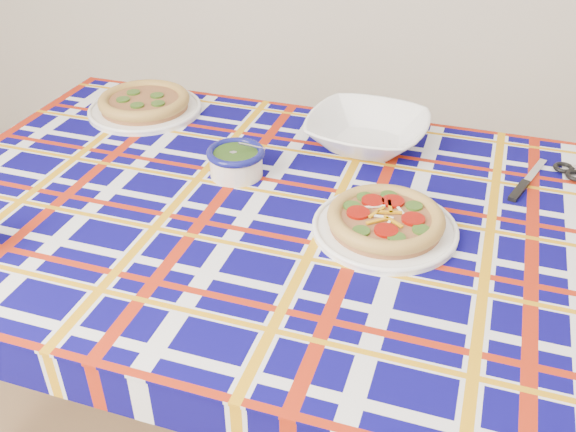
{
  "coord_description": "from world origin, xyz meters",
  "views": [
    {
      "loc": [
        -0.52,
        -0.65,
        1.4
      ],
      "look_at": [
        -0.51,
        0.35,
        0.73
      ],
      "focal_mm": 40.0,
      "sensor_mm": 36.0,
      "label": 1
    }
  ],
  "objects_px": {
    "dining_table": "(291,240)",
    "serving_bowl": "(367,132)",
    "pesto_bowl": "(236,159)",
    "main_focaccia_plate": "(386,219)"
  },
  "relations": [
    {
      "from": "pesto_bowl",
      "to": "serving_bowl",
      "type": "relative_size",
      "value": 0.45
    },
    {
      "from": "dining_table",
      "to": "serving_bowl",
      "type": "xyz_separation_m",
      "value": [
        0.18,
        0.27,
        0.11
      ]
    },
    {
      "from": "main_focaccia_plate",
      "to": "pesto_bowl",
      "type": "relative_size",
      "value": 2.26
    },
    {
      "from": "serving_bowl",
      "to": "pesto_bowl",
      "type": "bearing_deg",
      "value": -154.93
    },
    {
      "from": "dining_table",
      "to": "main_focaccia_plate",
      "type": "height_order",
      "value": "main_focaccia_plate"
    },
    {
      "from": "dining_table",
      "to": "main_focaccia_plate",
      "type": "xyz_separation_m",
      "value": [
        0.17,
        -0.08,
        0.1
      ]
    },
    {
      "from": "main_focaccia_plate",
      "to": "serving_bowl",
      "type": "xyz_separation_m",
      "value": [
        0.0,
        0.35,
        0.01
      ]
    },
    {
      "from": "dining_table",
      "to": "pesto_bowl",
      "type": "height_order",
      "value": "pesto_bowl"
    },
    {
      "from": "pesto_bowl",
      "to": "serving_bowl",
      "type": "bearing_deg",
      "value": 25.07
    },
    {
      "from": "serving_bowl",
      "to": "main_focaccia_plate",
      "type": "bearing_deg",
      "value": -90.54
    }
  ]
}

